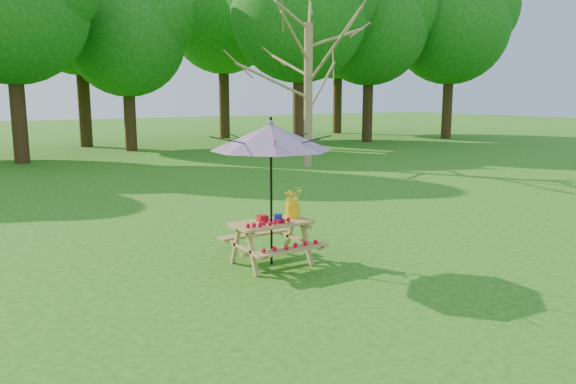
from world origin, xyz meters
TOP-DOWN VIEW (x-y plane):
  - picnic_table at (1.75, 4.49)m, footprint 1.20×1.32m
  - patio_umbrella at (1.75, 4.49)m, footprint 2.30×2.30m
  - produce_bins at (1.72, 4.51)m, footprint 0.30×0.40m
  - tomatoes_row at (1.60, 4.31)m, footprint 0.77×0.13m
  - flower_bucket at (2.19, 4.58)m, footprint 0.32×0.28m

SIDE VIEW (x-z plane):
  - picnic_table at x=1.75m, z-range -0.01..0.66m
  - tomatoes_row at x=1.60m, z-range 0.67..0.74m
  - produce_bins at x=1.72m, z-range 0.66..0.79m
  - flower_bucket at x=2.19m, z-range 0.69..1.19m
  - patio_umbrella at x=1.75m, z-range 0.82..3.07m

